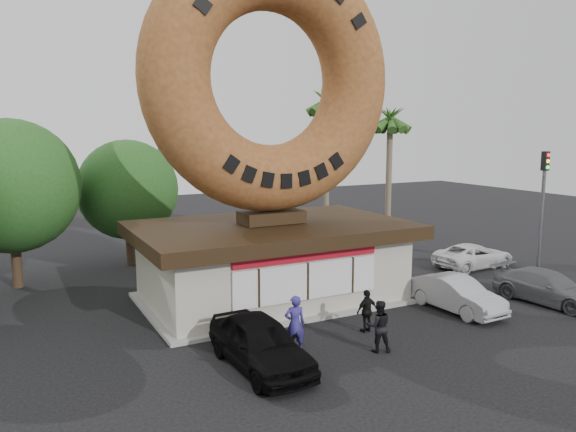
# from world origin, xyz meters

# --- Properties ---
(ground) EXTENTS (90.00, 90.00, 0.00)m
(ground) POSITION_xyz_m (0.00, 0.00, 0.00)
(ground) COLOR black
(ground) RESTS_ON ground
(donut_shop) EXTENTS (11.20, 7.20, 3.80)m
(donut_shop) POSITION_xyz_m (0.00, 5.98, 1.77)
(donut_shop) COLOR #B9B29E
(donut_shop) RESTS_ON ground
(giant_donut) EXTENTS (10.67, 2.72, 10.67)m
(giant_donut) POSITION_xyz_m (0.00, 6.00, 9.13)
(giant_donut) COLOR #9B5D2D
(giant_donut) RESTS_ON donut_shop
(tree_west) EXTENTS (6.00, 6.00, 7.65)m
(tree_west) POSITION_xyz_m (-9.50, 13.00, 4.64)
(tree_west) COLOR #473321
(tree_west) RESTS_ON ground
(tree_mid) EXTENTS (5.20, 5.20, 6.63)m
(tree_mid) POSITION_xyz_m (-4.00, 15.00, 4.02)
(tree_mid) COLOR #473321
(tree_mid) RESTS_ON ground
(palm_near) EXTENTS (2.60, 2.60, 9.75)m
(palm_near) POSITION_xyz_m (7.50, 14.00, 8.41)
(palm_near) COLOR #726651
(palm_near) RESTS_ON ground
(palm_far) EXTENTS (2.60, 2.60, 8.75)m
(palm_far) POSITION_xyz_m (11.00, 12.50, 7.48)
(palm_far) COLOR #726651
(palm_far) RESTS_ON ground
(street_lamp) EXTENTS (2.11, 0.20, 8.00)m
(street_lamp) POSITION_xyz_m (-1.86, 16.00, 4.48)
(street_lamp) COLOR #59595E
(street_lamp) RESTS_ON ground
(traffic_signal) EXTENTS (0.30, 0.38, 6.07)m
(traffic_signal) POSITION_xyz_m (14.00, 3.99, 3.87)
(traffic_signal) COLOR #59595E
(traffic_signal) RESTS_ON ground
(person_left) EXTENTS (0.76, 0.57, 1.89)m
(person_left) POSITION_xyz_m (-1.80, 0.56, 0.95)
(person_left) COLOR navy
(person_left) RESTS_ON ground
(person_center) EXTENTS (1.02, 0.93, 1.71)m
(person_center) POSITION_xyz_m (0.64, -0.66, 0.86)
(person_center) COLOR black
(person_center) RESTS_ON ground
(person_right) EXTENTS (0.94, 0.46, 1.54)m
(person_right) POSITION_xyz_m (1.34, 0.98, 0.77)
(person_right) COLOR black
(person_right) RESTS_ON ground
(car_black) EXTENTS (2.01, 4.69, 1.58)m
(car_black) POSITION_xyz_m (-3.29, -0.04, 0.79)
(car_black) COLOR black
(car_black) RESTS_ON ground
(car_silver) EXTENTS (1.67, 4.21, 1.36)m
(car_silver) POSITION_xyz_m (5.85, 1.28, 0.68)
(car_silver) COLOR #95969A
(car_silver) RESTS_ON ground
(car_grey) EXTENTS (2.50, 4.80, 1.33)m
(car_grey) POSITION_xyz_m (9.98, 0.30, 0.66)
(car_grey) COLOR #5C5F61
(car_grey) RESTS_ON ground
(car_white) EXTENTS (4.54, 2.24, 1.24)m
(car_white) POSITION_xyz_m (11.80, 6.19, 0.62)
(car_white) COLOR silver
(car_white) RESTS_ON ground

